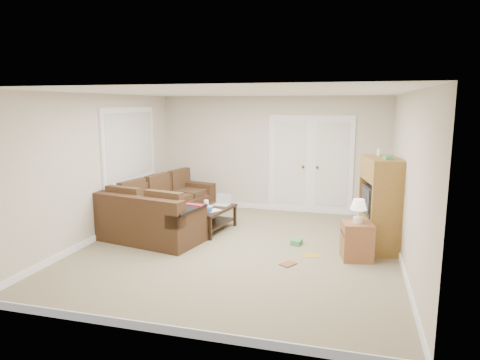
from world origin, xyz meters
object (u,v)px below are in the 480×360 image
(coffee_table, at_px, (213,219))
(side_cabinet, at_px, (357,238))
(sectional_sofa, at_px, (160,212))
(tv_armoire, at_px, (381,203))

(coffee_table, bearing_deg, side_cabinet, -7.97)
(sectional_sofa, height_order, side_cabinet, side_cabinet)
(sectional_sofa, distance_m, side_cabinet, 3.63)
(sectional_sofa, distance_m, coffee_table, 1.01)
(coffee_table, bearing_deg, tv_armoire, 5.31)
(sectional_sofa, relative_size, tv_armoire, 1.88)
(tv_armoire, bearing_deg, side_cabinet, -131.98)
(coffee_table, height_order, tv_armoire, tv_armoire)
(tv_armoire, distance_m, side_cabinet, 0.81)
(sectional_sofa, relative_size, coffee_table, 2.65)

